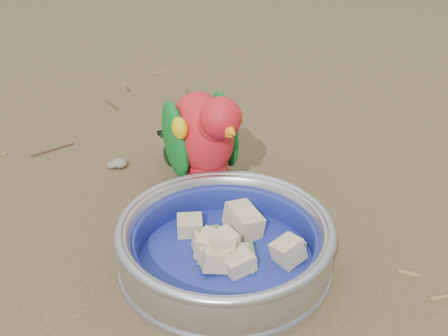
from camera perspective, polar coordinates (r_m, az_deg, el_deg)
The scene contains 6 objects.
ground at distance 0.72m, azimuth -5.16°, elevation -9.15°, with size 60.00×60.00×0.00m, color brown.
food_bowl at distance 0.71m, azimuth 0.11°, elevation -8.76°, with size 0.24×0.24×0.02m, color #B2B2BA.
bowl_wall at distance 0.69m, azimuth 0.11°, elevation -6.83°, with size 0.24×0.24×0.04m, color #B2B2BA, non-canonical shape.
fruit_wedges at distance 0.69m, azimuth 0.11°, elevation -7.29°, with size 0.14×0.14×0.03m, color tan, non-canonical shape.
lory_parrot at distance 0.79m, azimuth -1.79°, elevation 2.06°, with size 0.09×0.19×0.16m, color red, non-canonical shape.
ground_debris at distance 0.73m, azimuth -1.67°, elevation -7.86°, with size 0.90×0.80×0.01m, color olive, non-canonical shape.
Camera 1 is at (0.38, -0.41, 0.46)m, focal length 50.00 mm.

